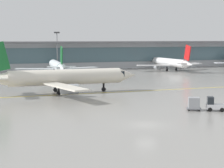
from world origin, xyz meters
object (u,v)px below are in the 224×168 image
object	(u,v)px
gate_airplane_2	(57,66)
gate_airplane_3	(170,63)
taxiing_regional_jet	(64,78)
apron_light_mast_1	(57,49)
cargo_dolly_lead	(194,103)
baggage_tug	(214,105)

from	to	relation	value
gate_airplane_2	gate_airplane_3	bearing A→B (deg)	-83.34
taxiing_regional_jet	apron_light_mast_1	xyz separation A→B (m)	(6.76, 50.69, 4.03)
gate_airplane_3	gate_airplane_2	bearing A→B (deg)	90.46
gate_airplane_3	cargo_dolly_lead	size ratio (longest dim) A/B	10.20
cargo_dolly_lead	baggage_tug	bearing A→B (deg)	-0.00
gate_airplane_2	cargo_dolly_lead	distance (m)	61.51
gate_airplane_2	baggage_tug	distance (m)	63.21
apron_light_mast_1	gate_airplane_2	bearing A→B (deg)	-99.45
gate_airplane_3	apron_light_mast_1	distance (m)	37.53
taxiing_regional_jet	baggage_tug	world-z (taller)	taxiing_regional_jet
gate_airplane_2	cargo_dolly_lead	xyz separation A→B (m)	(10.63, -60.56, -1.54)
gate_airplane_2	baggage_tug	size ratio (longest dim) A/B	8.83
taxiing_regional_jet	gate_airplane_2	bearing A→B (deg)	82.15
gate_airplane_2	cargo_dolly_lead	bearing A→B (deg)	-168.13
gate_airplane_3	apron_light_mast_1	xyz separation A→B (m)	(-35.88, 10.09, 4.44)
baggage_tug	cargo_dolly_lead	size ratio (longest dim) A/B	1.14
cargo_dolly_lead	apron_light_mast_1	size ratio (longest dim) A/B	0.20
gate_airplane_3	taxiing_regional_jet	distance (m)	58.88
taxiing_regional_jet	gate_airplane_3	bearing A→B (deg)	42.68
gate_airplane_2	gate_airplane_3	xyz separation A→B (m)	(38.08, 3.17, 0.02)
gate_airplane_2	cargo_dolly_lead	size ratio (longest dim) A/B	10.10
gate_airplane_3	taxiing_regional_jet	world-z (taller)	taxiing_regional_jet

